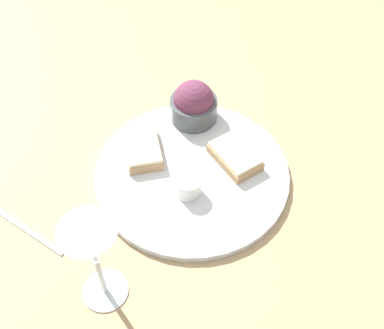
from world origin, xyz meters
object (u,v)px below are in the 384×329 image
at_px(cheese_toast_near, 143,148).
at_px(fork, 23,227).
at_px(salad_bowl, 194,104).
at_px(wine_glass, 93,250).
at_px(sauce_ramekin, 188,185).
at_px(cheese_toast_far, 234,155).

bearing_deg(cheese_toast_near, fork, -69.43).
relative_size(cheese_toast_near, fork, 0.72).
relative_size(salad_bowl, wine_glass, 0.53).
relative_size(salad_bowl, sauce_ramekin, 2.11).
bearing_deg(wine_glass, cheese_toast_near, 152.84).
distance_m(cheese_toast_far, wine_glass, 0.35).
xyz_separation_m(cheese_toast_far, fork, (0.02, -0.39, -0.02)).
bearing_deg(cheese_toast_far, wine_glass, -58.06).
bearing_deg(cheese_toast_far, cheese_toast_near, -113.57).
relative_size(salad_bowl, cheese_toast_far, 0.85).
relative_size(cheese_toast_far, fork, 0.74).
bearing_deg(sauce_ramekin, fork, -95.33).
distance_m(cheese_toast_near, cheese_toast_far, 0.17).
bearing_deg(fork, wine_glass, 35.04).
bearing_deg(wine_glass, salad_bowl, 141.06).
height_order(cheese_toast_near, wine_glass, wine_glass).
xyz_separation_m(sauce_ramekin, cheese_toast_near, (-0.12, -0.05, -0.01)).
xyz_separation_m(sauce_ramekin, wine_glass, (0.13, -0.18, 0.09)).
xyz_separation_m(salad_bowl, fork, (0.15, -0.36, -0.05)).
xyz_separation_m(salad_bowl, wine_glass, (0.31, -0.25, 0.08)).
distance_m(cheese_toast_far, fork, 0.40).
bearing_deg(wine_glass, cheese_toast_far, 121.94).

